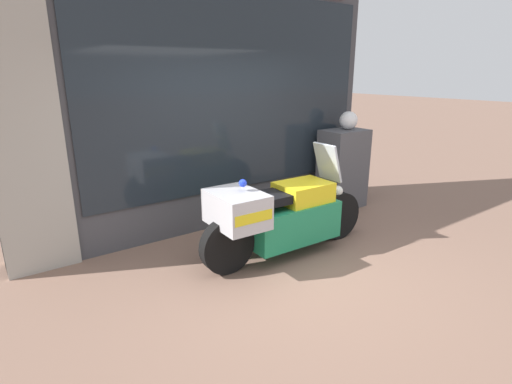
{
  "coord_description": "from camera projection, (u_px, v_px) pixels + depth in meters",
  "views": [
    {
      "loc": [
        -2.79,
        -2.98,
        2.2
      ],
      "look_at": [
        0.08,
        1.0,
        0.7
      ],
      "focal_mm": 28.0,
      "sensor_mm": 36.0,
      "label": 1
    }
  ],
  "objects": [
    {
      "name": "ground_plane",
      "position": [
        302.0,
        273.0,
        4.51
      ],
      "size": [
        60.0,
        60.0,
        0.0
      ],
      "primitive_type": "plane",
      "color": "#7A5B4C"
    },
    {
      "name": "shop_building",
      "position": [
        187.0,
        99.0,
        5.33
      ],
      "size": [
        5.42,
        0.55,
        3.66
      ],
      "color": "#424247",
      "rests_on": "ground"
    },
    {
      "name": "window_display",
      "position": [
        229.0,
        188.0,
        6.12
      ],
      "size": [
        4.21,
        0.3,
        2.0
      ],
      "color": "slate",
      "rests_on": "ground"
    },
    {
      "name": "paramedic_motorcycle",
      "position": [
        280.0,
        215.0,
        4.79
      ],
      "size": [
        2.39,
        0.72,
        1.33
      ],
      "rotation": [
        0.0,
        0.0,
        -0.03
      ],
      "color": "black",
      "rests_on": "ground"
    },
    {
      "name": "utility_cabinet",
      "position": [
        343.0,
        169.0,
        6.58
      ],
      "size": [
        0.74,
        0.5,
        1.29
      ],
      "primitive_type": "cube",
      "color": "#4C4C51",
      "rests_on": "ground"
    },
    {
      "name": "white_helmet",
      "position": [
        349.0,
        120.0,
        6.42
      ],
      "size": [
        0.29,
        0.29,
        0.29
      ],
      "primitive_type": "sphere",
      "color": "white",
      "rests_on": "utility_cabinet"
    }
  ]
}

